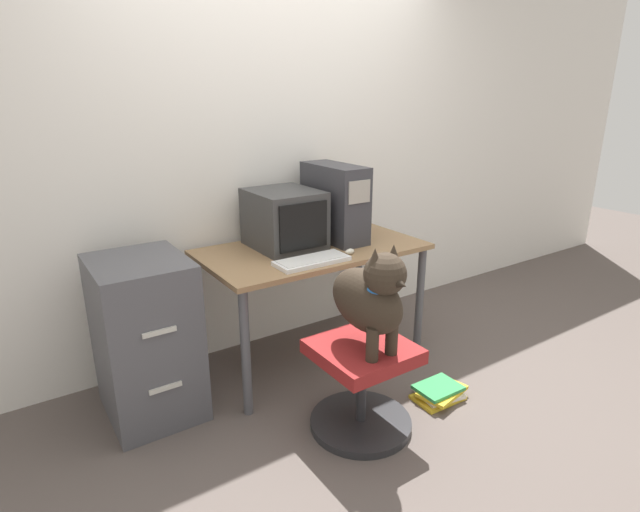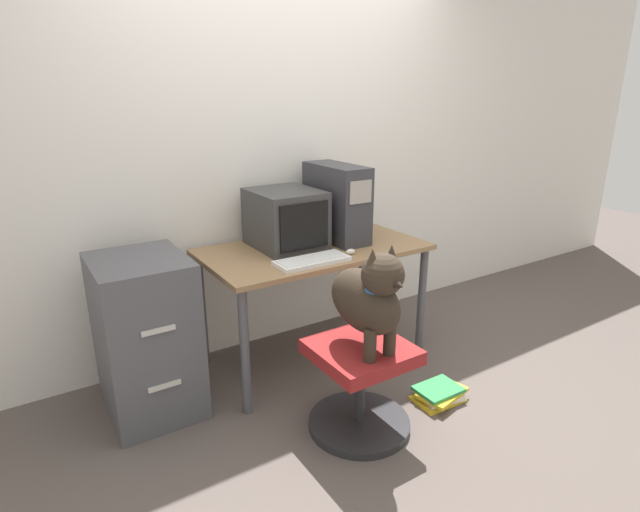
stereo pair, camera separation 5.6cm
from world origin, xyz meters
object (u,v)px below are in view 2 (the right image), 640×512
pc_tower (336,203)px  filing_cabinet (147,336)px  keyboard (312,261)px  dog (369,296)px  book_stack_floor (439,394)px  office_chair (360,384)px  crt_monitor (286,219)px

pc_tower → filing_cabinet: (-1.25, -0.07, -0.56)m
keyboard → filing_cabinet: bearing=164.0°
dog → book_stack_floor: size_ratio=1.73×
pc_tower → keyboard: 0.55m
office_chair → dog: (0.00, -0.05, 0.49)m
crt_monitor → keyboard: 0.39m
filing_cabinet → book_stack_floor: 1.63m
dog → keyboard: bearing=87.3°
keyboard → pc_tower: bearing=40.3°
crt_monitor → dog: bearing=-93.8°
dog → filing_cabinet: size_ratio=0.63×
crt_monitor → pc_tower: 0.35m
pc_tower → filing_cabinet: 1.37m
pc_tower → keyboard: bearing=-139.7°
office_chair → dog: 0.50m
keyboard → book_stack_floor: size_ratio=1.35×
book_stack_floor → crt_monitor: bearing=116.8°
filing_cabinet → book_stack_floor: (1.36, -0.80, -0.39)m
crt_monitor → office_chair: 1.08m
pc_tower → dog: 0.99m
crt_monitor → book_stack_floor: 1.35m
crt_monitor → dog: (-0.06, -0.90, -0.17)m
dog → book_stack_floor: dog is taller
filing_cabinet → book_stack_floor: size_ratio=2.76×
pc_tower → book_stack_floor: size_ratio=1.60×
crt_monitor → office_chair: size_ratio=0.86×
dog → crt_monitor: bearing=86.2°
keyboard → dog: bearing=-92.7°
crt_monitor → dog: size_ratio=0.83×
dog → filing_cabinet: dog is taller
office_chair → dog: size_ratio=0.97×
pc_tower → keyboard: pc_tower is taller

